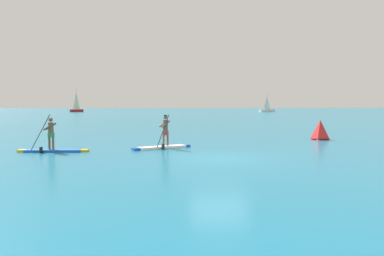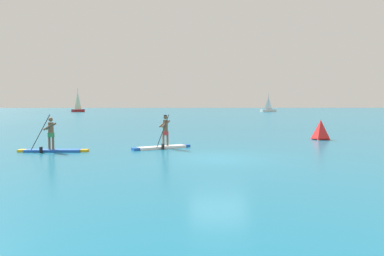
{
  "view_description": "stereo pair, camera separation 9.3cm",
  "coord_description": "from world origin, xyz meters",
  "views": [
    {
      "loc": [
        -2.1,
        -15.08,
        2.38
      ],
      "look_at": [
        -0.89,
        5.26,
        0.99
      ],
      "focal_mm": 32.55,
      "sensor_mm": 36.0,
      "label": 1
    },
    {
      "loc": [
        -2.01,
        -15.08,
        2.38
      ],
      "look_at": [
        -0.89,
        5.26,
        0.99
      ],
      "focal_mm": 32.55,
      "sensor_mm": 36.0,
      "label": 2
    }
  ],
  "objects": [
    {
      "name": "sailboat_right_horizon",
      "position": [
        27.7,
        91.8,
        0.77
      ],
      "size": [
        5.49,
        3.45,
        5.62
      ],
      "rotation": [
        0.0,
        0.0,
        3.58
      ],
      "color": "white",
      "rests_on": "ground"
    },
    {
      "name": "paddleboarder_mid_center",
      "position": [
        -2.57,
        3.61,
        0.35
      ],
      "size": [
        3.15,
        1.87,
        1.85
      ],
      "rotation": [
        0.0,
        0.0,
        3.61
      ],
      "color": "white",
      "rests_on": "ground"
    },
    {
      "name": "race_marker_buoy",
      "position": [
        7.95,
        7.81,
        0.59
      ],
      "size": [
        1.31,
        1.31,
        1.32
      ],
      "color": "red",
      "rests_on": "ground"
    },
    {
      "name": "ground",
      "position": [
        0.0,
        0.0,
        0.0
      ],
      "size": [
        440.0,
        440.0,
        0.0
      ],
      "primitive_type": "plane",
      "color": "#196B8C"
    },
    {
      "name": "sailboat_left_horizon",
      "position": [
        -31.42,
        94.77,
        1.05
      ],
      "size": [
        3.65,
        3.5,
        7.3
      ],
      "rotation": [
        0.0,
        0.0,
        3.89
      ],
      "color": "#A51E1E",
      "rests_on": "ground"
    },
    {
      "name": "paddleboarder_near_left",
      "position": [
        -8.06,
        2.61,
        0.34
      ],
      "size": [
        3.49,
        0.85,
        1.92
      ],
      "rotation": [
        0.0,
        0.0,
        3.09
      ],
      "color": "blue",
      "rests_on": "ground"
    }
  ]
}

